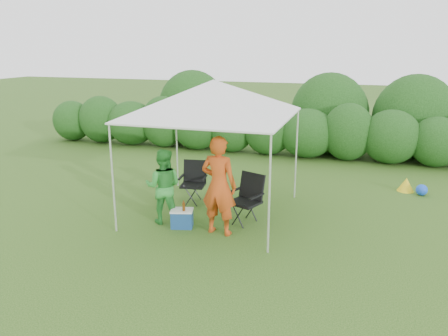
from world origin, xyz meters
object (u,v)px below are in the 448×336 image
(man, at_px, (219,186))
(woman, at_px, (164,186))
(chair_right, at_px, (248,195))
(chair_left, at_px, (194,179))
(cooler, at_px, (182,218))
(canopy, at_px, (213,98))

(man, bearing_deg, woman, -2.00)
(chair_right, bearing_deg, man, -97.01)
(chair_left, xyz_separation_m, cooler, (0.32, -1.47, -0.35))
(man, distance_m, woman, 1.26)
(chair_left, relative_size, man, 0.50)
(woman, bearing_deg, chair_left, -108.45)
(canopy, height_order, cooler, canopy)
(chair_left, bearing_deg, canopy, -46.98)
(chair_left, height_order, man, man)
(chair_right, relative_size, cooler, 1.99)
(chair_right, bearing_deg, canopy, -176.97)
(chair_left, bearing_deg, chair_right, -36.90)
(canopy, relative_size, cooler, 6.16)
(canopy, height_order, woman, canopy)
(man, height_order, woman, man)
(chair_right, height_order, chair_left, chair_right)
(canopy, distance_m, woman, 2.04)
(man, xyz_separation_m, woman, (-1.23, 0.18, -0.19))
(woman, distance_m, cooler, 0.74)
(canopy, xyz_separation_m, chair_left, (-0.68, 0.54, -1.92))
(chair_right, relative_size, woman, 0.66)
(man, bearing_deg, canopy, -59.86)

